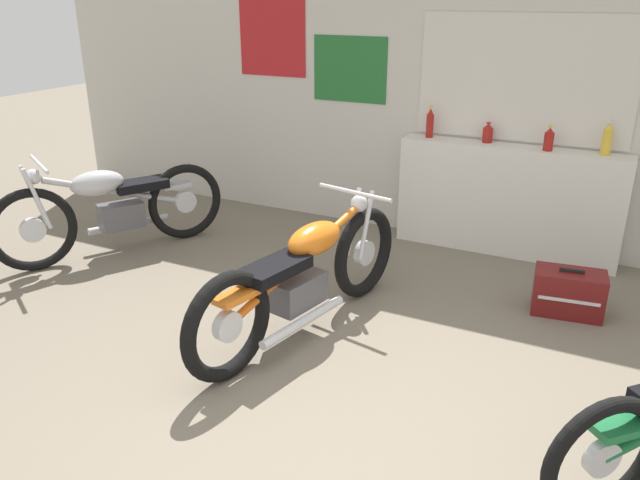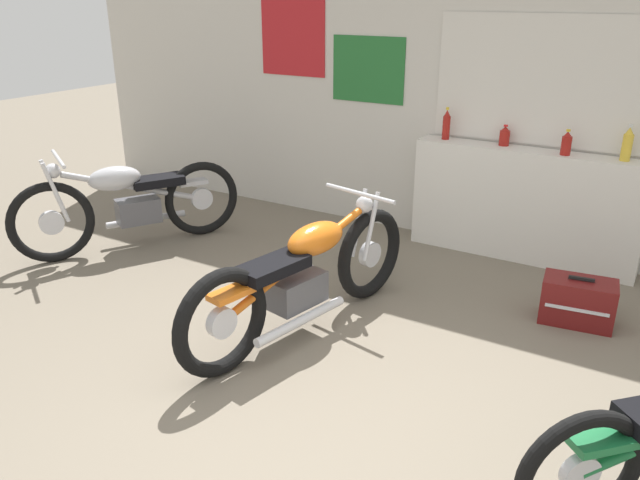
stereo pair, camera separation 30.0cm
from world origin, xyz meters
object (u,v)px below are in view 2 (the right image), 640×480
object	(u,v)px
hard_case_darkred	(578,301)
bottle_left_center	(505,136)
bottle_right_center	(627,145)
bottle_center	(566,144)
bottle_leftmost	(446,125)
motorcycle_silver	(130,202)
motorcycle_orange	(304,275)

from	to	relation	value
hard_case_darkred	bottle_left_center	bearing A→B (deg)	131.33
bottle_right_center	bottle_center	bearing A→B (deg)	-173.98
bottle_leftmost	bottle_center	bearing A→B (deg)	-2.78
bottle_right_center	hard_case_darkred	bearing A→B (deg)	-93.14
bottle_leftmost	bottle_left_center	distance (m)	0.53
bottle_right_center	motorcycle_silver	xyz separation A→B (m)	(-3.94, -1.64, -0.69)
motorcycle_orange	motorcycle_silver	xyz separation A→B (m)	(-2.24, 0.50, 0.02)
bottle_left_center	hard_case_darkred	xyz separation A→B (m)	(0.93, -1.06, -0.91)
bottle_center	motorcycle_orange	bearing A→B (deg)	-120.93
bottle_left_center	motorcycle_silver	size ratio (longest dim) A/B	0.10
bottle_center	motorcycle_orange	world-z (taller)	bottle_center
motorcycle_orange	motorcycle_silver	bearing A→B (deg)	167.39
bottle_center	hard_case_darkred	size ratio (longest dim) A/B	0.40
bottle_center	bottle_right_center	size ratio (longest dim) A/B	0.72
bottle_left_center	hard_case_darkred	size ratio (longest dim) A/B	0.34
motorcycle_orange	bottle_right_center	bearing A→B (deg)	51.49
bottle_center	hard_case_darkred	distance (m)	1.40
motorcycle_silver	hard_case_darkred	size ratio (longest dim) A/B	3.52
bottle_left_center	bottle_center	bearing A→B (deg)	-8.47
motorcycle_silver	hard_case_darkred	distance (m)	3.95
bottle_leftmost	motorcycle_silver	world-z (taller)	bottle_leftmost
motorcycle_silver	hard_case_darkred	xyz separation A→B (m)	(3.89, 0.62, -0.28)
bottle_leftmost	hard_case_darkred	xyz separation A→B (m)	(1.46, -1.03, -0.96)
motorcycle_orange	hard_case_darkred	xyz separation A→B (m)	(1.65, 1.12, -0.26)
bottle_leftmost	bottle_right_center	bearing A→B (deg)	-0.16
bottle_leftmost	hard_case_darkred	world-z (taller)	bottle_leftmost
bottle_center	bottle_right_center	bearing A→B (deg)	6.02
bottle_left_center	bottle_right_center	bearing A→B (deg)	-1.87
motorcycle_silver	bottle_center	bearing A→B (deg)	24.55
bottle_center	bottle_left_center	bearing A→B (deg)	171.53
bottle_right_center	motorcycle_orange	world-z (taller)	bottle_right_center
bottle_left_center	motorcycle_silver	xyz separation A→B (m)	(-2.96, -1.68, -0.64)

